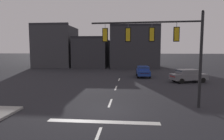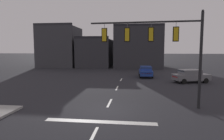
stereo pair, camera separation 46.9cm
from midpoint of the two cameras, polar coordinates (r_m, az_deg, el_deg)
The scene contains 7 objects.
ground_plane at distance 13.45m, azimuth -2.42°, elevation -11.73°, with size 400.00×400.00×0.00m, color #232328.
stop_bar_paint at distance 11.58m, azimuth -3.79°, elevation -14.67°, with size 6.40×0.50×0.01m, color silver.
lane_centreline at distance 15.35m, azimuth -1.40°, elevation -9.47°, with size 0.16×26.40×0.01m.
signal_mast_near_side at distance 14.42m, azimuth 13.01°, elevation 8.05°, with size 7.79×0.73×6.73m.
car_lot_nearside at distance 29.98m, azimuth 8.50°, elevation -0.35°, with size 2.00×4.49×1.61m.
car_lot_middle at distance 26.49m, azimuth 20.63°, elevation -1.47°, with size 4.74×3.03×1.61m.
building_row at distance 47.58m, azimuth -3.68°, elevation 6.06°, with size 28.27×11.95×9.86m.
Camera 1 is at (1.50, -12.73, 4.06)m, focal length 31.72 mm.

